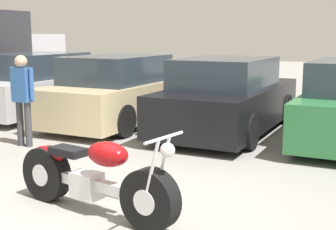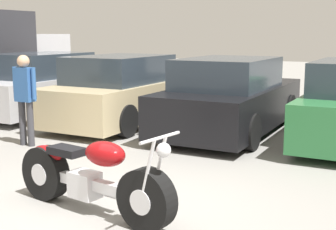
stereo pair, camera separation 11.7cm
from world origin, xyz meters
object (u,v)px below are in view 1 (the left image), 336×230
(person_standing, at_px, (23,93))
(parked_car_black, at_px, (228,98))
(parked_car_silver, at_px, (43,86))
(parked_car_champagne, at_px, (122,92))
(motorcycle, at_px, (92,178))

(person_standing, bearing_deg, parked_car_black, 44.76)
(parked_car_silver, relative_size, parked_car_black, 1.00)
(parked_car_champagne, distance_m, parked_car_black, 2.48)
(parked_car_black, bearing_deg, parked_car_silver, 179.04)
(parked_car_silver, height_order, parked_car_black, same)
(motorcycle, bearing_deg, person_standing, 144.87)
(parked_car_black, bearing_deg, person_standing, -135.24)
(parked_car_champagne, bearing_deg, motorcycle, -61.63)
(parked_car_silver, distance_m, parked_car_black, 4.96)
(parked_car_champagne, height_order, person_standing, person_standing)
(motorcycle, bearing_deg, parked_car_champagne, 118.37)
(motorcycle, height_order, parked_car_silver, parked_car_silver)
(motorcycle, height_order, person_standing, person_standing)
(parked_car_silver, bearing_deg, parked_car_champagne, -4.86)
(parked_car_silver, relative_size, parked_car_champagne, 1.00)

